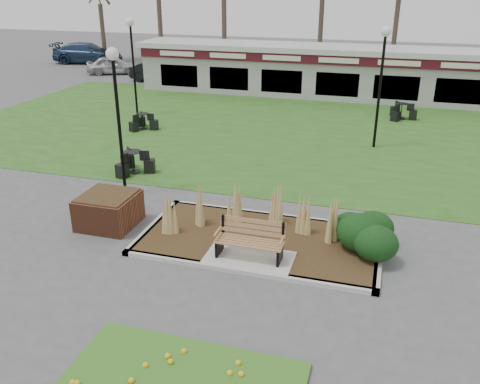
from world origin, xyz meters
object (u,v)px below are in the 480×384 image
(park_bench, at_px, (250,239))
(lamp_post_mid_left, at_px, (116,90))
(lamp_post_far_left, at_px, (132,46))
(car_blue, at_px, (88,53))
(car_black, at_px, (159,72))
(bistro_set_d, at_px, (401,114))
(lamp_post_far_right, at_px, (383,61))
(food_pavilion, at_px, (341,72))
(bistro_set_b, at_px, (134,165))
(bistro_set_a, at_px, (143,124))
(brick_planter, at_px, (109,210))
(car_silver, at_px, (113,65))

(park_bench, height_order, lamp_post_mid_left, lamp_post_mid_left)
(park_bench, height_order, lamp_post_far_left, lamp_post_far_left)
(car_blue, bearing_deg, lamp_post_far_left, -151.96)
(car_black, bearing_deg, bistro_set_d, -96.30)
(lamp_post_far_right, xyz_separation_m, bistro_set_d, (1.05, 5.06, -3.26))
(food_pavilion, bearing_deg, lamp_post_far_left, -142.08)
(car_blue, bearing_deg, bistro_set_b, -156.03)
(bistro_set_a, xyz_separation_m, car_black, (-4.16, 10.70, 0.41))
(park_bench, bearing_deg, lamp_post_far_left, 127.50)
(park_bench, bearing_deg, car_blue, 128.52)
(brick_planter, relative_size, bistro_set_a, 1.09)
(lamp_post_mid_left, bearing_deg, brick_planter, -72.64)
(park_bench, xyz_separation_m, bistro_set_a, (-7.98, 10.05, -0.32))
(lamp_post_far_left, bearing_deg, car_black, 107.60)
(lamp_post_far_right, bearing_deg, lamp_post_mid_left, -135.70)
(car_black, bearing_deg, park_bench, -137.11)
(brick_planter, height_order, bistro_set_a, brick_planter)
(bistro_set_d, bearing_deg, brick_planter, -118.52)
(lamp_post_mid_left, relative_size, bistro_set_b, 3.20)
(park_bench, distance_m, bistro_set_a, 12.84)
(brick_planter, bearing_deg, bistro_set_d, 61.48)
(lamp_post_mid_left, distance_m, lamp_post_far_right, 10.60)
(lamp_post_far_left, bearing_deg, lamp_post_far_right, -9.50)
(car_silver, bearing_deg, park_bench, -166.68)
(lamp_post_mid_left, xyz_separation_m, lamp_post_far_right, (7.59, 7.40, 0.13))
(brick_planter, bearing_deg, car_silver, 119.20)
(lamp_post_far_right, bearing_deg, bistro_set_b, -145.82)
(bistro_set_d, bearing_deg, car_blue, 155.45)
(lamp_post_far_right, distance_m, bistro_set_d, 6.11)
(lamp_post_far_left, distance_m, car_silver, 13.04)
(lamp_post_far_right, bearing_deg, bistro_set_d, 78.24)
(lamp_post_mid_left, bearing_deg, park_bench, -29.99)
(bistro_set_d, bearing_deg, lamp_post_far_right, -101.76)
(lamp_post_far_left, height_order, car_black, lamp_post_far_left)
(car_silver, xyz_separation_m, car_black, (4.59, -2.05, 0.03))
(park_bench, relative_size, brick_planter, 1.13)
(bistro_set_a, bearing_deg, car_blue, 128.56)
(brick_planter, height_order, bistro_set_d, brick_planter)
(park_bench, bearing_deg, brick_planter, 170.31)
(park_bench, bearing_deg, lamp_post_mid_left, 150.01)
(car_blue, bearing_deg, bistro_set_d, -125.88)
(lamp_post_far_right, xyz_separation_m, bistro_set_a, (-10.48, -0.28, -3.28))
(bistro_set_b, bearing_deg, bistro_set_d, 48.92)
(park_bench, distance_m, bistro_set_b, 7.44)
(bistro_set_d, height_order, car_silver, car_silver)
(bistro_set_b, bearing_deg, lamp_post_far_right, 34.18)
(lamp_post_far_left, bearing_deg, brick_planter, -66.37)
(brick_planter, bearing_deg, lamp_post_far_right, 54.23)
(lamp_post_mid_left, bearing_deg, lamp_post_far_left, 115.00)
(bistro_set_a, bearing_deg, bistro_set_b, -66.88)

